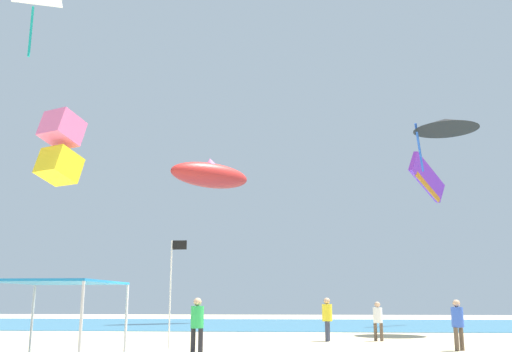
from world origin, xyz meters
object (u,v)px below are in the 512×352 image
person_near_tent (458,321)px  kite_box_pink (61,147)px  person_leftmost (327,316)px  kite_delta_black (445,124)px  person_rightmost (378,318)px  canopy_tent (56,285)px  person_central (197,321)px  kite_inflatable_red (210,175)px  kite_parafoil_purple (427,178)px  banner_flag (172,283)px

person_near_tent → kite_box_pink: 18.00m
person_leftmost → kite_delta_black: (7.16, 5.49, 10.39)m
person_rightmost → person_near_tent: bearing=-26.7°
canopy_tent → person_central: (2.68, 5.24, -1.06)m
person_rightmost → kite_box_pink: size_ratio=0.51×
canopy_tent → kite_delta_black: size_ratio=0.70×
kite_delta_black → kite_box_pink: bearing=-133.3°
canopy_tent → kite_box_pink: size_ratio=1.00×
person_leftmost → kite_inflatable_red: 22.10m
kite_delta_black → kite_parafoil_purple: bearing=108.6°
person_leftmost → kite_parafoil_purple: (8.24, 15.66, 9.42)m
person_leftmost → person_rightmost: 2.29m
person_near_tent → person_leftmost: person_leftmost is taller
person_central → kite_box_pink: bearing=-0.2°
person_near_tent → person_leftmost: bearing=94.1°
person_rightmost → kite_delta_black: (4.91, 5.11, 10.49)m
person_near_tent → person_central: (-9.12, -2.02, 0.04)m
person_rightmost → kite_delta_black: kite_delta_black is taller
person_rightmost → person_leftmost: bearing=-132.6°
person_near_tent → kite_delta_black: 14.57m
person_near_tent → banner_flag: bearing=138.3°
person_leftmost → kite_box_pink: kite_box_pink is taller
person_leftmost → kite_box_pink: size_ratio=0.56×
kite_box_pink → kite_delta_black: bearing=46.5°
person_rightmost → kite_delta_black: 12.66m
kite_box_pink → person_leftmost: bearing=34.9°
person_rightmost → kite_parafoil_purple: size_ratio=0.39×
person_leftmost → banner_flag: size_ratio=0.47×
kite_parafoil_purple → kite_delta_black: 10.27m
person_leftmost → kite_parafoil_purple: size_ratio=0.43×
person_near_tent → banner_flag: size_ratio=0.44×
person_leftmost → person_central: (-4.63, -6.34, -0.01)m
person_central → kite_box_pink: (-7.15, 4.15, 7.38)m
person_leftmost → banner_flag: (-5.98, -4.38, 1.29)m
kite_inflatable_red → kite_parafoil_purple: bearing=-44.7°
person_rightmost → kite_box_pink: bearing=-131.8°
person_rightmost → kite_delta_black: size_ratio=0.35×
person_central → kite_inflatable_red: (-3.66, 23.98, 10.44)m
canopy_tent → banner_flag: bearing=79.5°
person_leftmost → kite_inflatable_red: (-8.29, 17.64, 10.42)m
person_leftmost → kite_parafoil_purple: kite_parafoil_purple is taller
canopy_tent → person_near_tent: (11.80, 7.27, -1.09)m
canopy_tent → banner_flag: banner_flag is taller
canopy_tent → kite_parafoil_purple: bearing=60.3°
person_near_tent → person_leftmost: size_ratio=0.95×
person_leftmost → kite_box_pink: 14.06m
person_rightmost → kite_box_pink: 16.10m
person_rightmost → kite_inflatable_red: bearing=159.3°
person_near_tent → kite_delta_black: size_ratio=0.37×
canopy_tent → kite_inflatable_red: (-0.98, 29.22, 9.38)m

